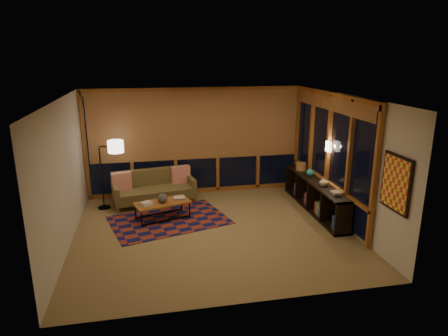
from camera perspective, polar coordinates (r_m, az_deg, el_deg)
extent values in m
cube|color=#9F8456|center=(8.23, -1.56, -9.01)|extent=(5.50, 5.00, 0.01)
cube|color=white|center=(7.50, -1.71, 10.04)|extent=(5.50, 5.00, 0.01)
cube|color=beige|center=(10.16, -4.01, 3.86)|extent=(5.50, 0.01, 2.70)
cube|color=beige|center=(5.44, 2.84, -7.02)|extent=(5.50, 0.01, 2.70)
cube|color=beige|center=(7.80, -21.96, -1.02)|extent=(0.01, 5.00, 2.70)
cube|color=beige|center=(8.63, 16.67, 1.04)|extent=(0.01, 5.00, 2.70)
cube|color=maroon|center=(8.81, -7.84, -7.38)|extent=(2.75, 2.19, 0.01)
sphere|color=black|center=(8.69, -8.76, -4.29)|extent=(0.28, 0.28, 0.20)
cylinder|color=#A86639|center=(10.01, 10.93, 0.23)|extent=(0.25, 0.25, 0.19)
sphere|color=teal|center=(9.57, 12.17, -0.63)|extent=(0.20, 0.20, 0.17)
imported|color=#C3B28E|center=(8.90, 14.09, -1.91)|extent=(0.22, 0.22, 0.20)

